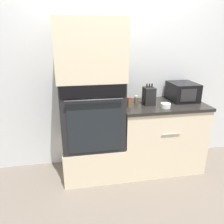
{
  "coord_description": "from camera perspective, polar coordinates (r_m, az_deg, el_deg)",
  "views": [
    {
      "loc": [
        -0.55,
        -2.11,
        1.65
      ],
      "look_at": [
        -0.13,
        0.21,
        0.83
      ],
      "focal_mm": 35.0,
      "sensor_mm": 36.0,
      "label": 1
    }
  ],
  "objects": [
    {
      "name": "condiment_jar_back",
      "position": [
        2.69,
        6.35,
        3.24
      ],
      "size": [
        0.05,
        0.05,
        0.09
      ],
      "color": "brown",
      "rests_on": "counter_unit"
    },
    {
      "name": "oven_cabinet_upper",
      "position": [
        2.42,
        -5.84,
        15.82
      ],
      "size": [
        0.71,
        0.6,
        0.63
      ],
      "color": "beige",
      "rests_on": "wall_oven"
    },
    {
      "name": "microwave",
      "position": [
        2.92,
        17.95,
        5.1
      ],
      "size": [
        0.32,
        0.37,
        0.22
      ],
      "color": "black",
      "rests_on": "counter_unit"
    },
    {
      "name": "counter_unit",
      "position": [
        2.9,
        12.33,
        -6.04
      ],
      "size": [
        1.04,
        0.63,
        0.87
      ],
      "color": "beige",
      "rests_on": "ground_plane"
    },
    {
      "name": "wall_oven",
      "position": [
        2.55,
        -5.31,
        -0.15
      ],
      "size": [
        0.69,
        0.64,
        0.78
      ],
      "color": "black",
      "rests_on": "oven_cabinet_base"
    },
    {
      "name": "wall_back",
      "position": [
        2.82,
        1.16,
        11.03
      ],
      "size": [
        8.0,
        0.05,
        2.5
      ],
      "color": "silver",
      "rests_on": "ground_plane"
    },
    {
      "name": "ground_plane",
      "position": [
        2.73,
        3.7,
        -18.01
      ],
      "size": [
        12.0,
        12.0,
        0.0
      ],
      "primitive_type": "plane",
      "color": "#6B6056"
    },
    {
      "name": "condiment_jar_near",
      "position": [
        2.84,
        9.95,
        3.83
      ],
      "size": [
        0.04,
        0.04,
        0.08
      ],
      "color": "silver",
      "rests_on": "counter_unit"
    },
    {
      "name": "bowl",
      "position": [
        2.57,
        13.84,
        1.65
      ],
      "size": [
        0.11,
        0.11,
        0.05
      ],
      "color": "white",
      "rests_on": "counter_unit"
    },
    {
      "name": "condiment_jar_mid",
      "position": [
        2.89,
        8.66,
        4.05
      ],
      "size": [
        0.06,
        0.06,
        0.07
      ],
      "color": "silver",
      "rests_on": "counter_unit"
    },
    {
      "name": "knife_block",
      "position": [
        2.64,
        9.61,
        4.16
      ],
      "size": [
        0.13,
        0.15,
        0.25
      ],
      "color": "black",
      "rests_on": "counter_unit"
    },
    {
      "name": "condiment_jar_far",
      "position": [
        2.53,
        4.47,
        2.55
      ],
      "size": [
        0.05,
        0.05,
        0.11
      ],
      "color": "brown",
      "rests_on": "counter_unit"
    },
    {
      "name": "oven_cabinet_base",
      "position": [
        2.81,
        -4.94,
        -11.71
      ],
      "size": [
        0.71,
        0.6,
        0.42
      ],
      "color": "beige",
      "rests_on": "ground_plane"
    }
  ]
}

